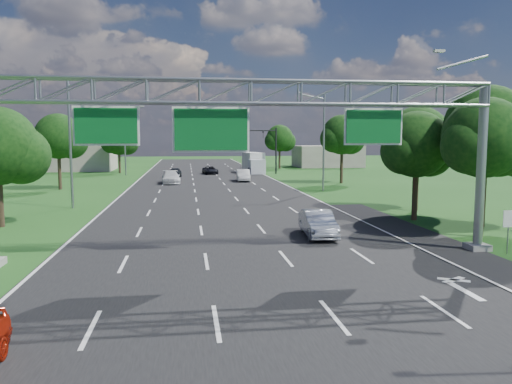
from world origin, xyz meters
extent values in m
plane|color=#1A4915|center=(0.00, 30.00, 0.00)|extent=(220.00, 220.00, 0.00)
cube|color=black|center=(0.00, 30.00, 0.00)|extent=(18.00, 180.00, 0.02)
cube|color=black|center=(10.20, 14.00, 0.00)|extent=(3.00, 30.00, 0.02)
cube|color=gray|center=(11.50, 12.00, 0.15)|extent=(1.00, 1.00, 0.30)
cylinder|color=gray|center=(11.50, 12.00, 4.00)|extent=(0.44, 0.44, 8.00)
cylinder|color=gray|center=(10.30, 12.00, 9.00)|extent=(2.54, 0.12, 0.79)
cube|color=beige|center=(9.10, 12.00, 9.50)|extent=(0.50, 0.22, 0.12)
cube|color=white|center=(-6.00, 11.98, 6.00)|extent=(2.80, 0.05, 1.70)
cube|color=#0B5D23|center=(-6.00, 11.92, 6.00)|extent=(2.62, 0.05, 1.52)
cube|color=white|center=(-1.50, 11.98, 5.85)|extent=(3.40, 0.05, 2.00)
cube|color=#0B5D23|center=(-1.50, 11.92, 5.85)|extent=(3.22, 0.05, 1.82)
cube|color=white|center=(6.00, 11.98, 6.00)|extent=(2.80, 0.05, 1.70)
cube|color=#0B5D23|center=(6.00, 11.92, 6.00)|extent=(2.62, 0.05, 1.52)
cylinder|color=gray|center=(12.40, 11.00, 1.00)|extent=(0.06, 0.06, 2.00)
cube|color=white|center=(12.40, 10.97, 1.70)|extent=(0.60, 0.04, 0.80)
cylinder|color=black|center=(11.00, 65.00, 3.50)|extent=(0.24, 0.24, 7.00)
cylinder|color=black|center=(5.00, 65.00, 6.60)|extent=(12.00, 0.18, 0.18)
imported|color=black|center=(-1.00, 65.00, 6.05)|extent=(0.18, 0.22, 1.10)
imported|color=black|center=(4.00, 65.00, 6.05)|extent=(0.18, 0.22, 1.10)
imported|color=black|center=(9.00, 65.00, 6.05)|extent=(0.18, 0.22, 1.10)
cylinder|color=gray|center=(-11.50, 30.00, 5.00)|extent=(0.20, 0.20, 10.00)
cylinder|color=gray|center=(-10.20, 30.00, 9.70)|extent=(2.78, 0.12, 0.60)
cube|color=beige|center=(-8.90, 30.00, 10.10)|extent=(0.55, 0.22, 0.12)
cylinder|color=gray|center=(-11.50, 65.00, 5.00)|extent=(0.20, 0.20, 10.00)
cylinder|color=gray|center=(-10.20, 65.00, 9.70)|extent=(2.78, 0.12, 0.60)
cube|color=beige|center=(-8.90, 65.00, 10.10)|extent=(0.55, 0.22, 0.12)
cylinder|color=gray|center=(11.50, 40.00, 5.00)|extent=(0.20, 0.20, 10.00)
cylinder|color=gray|center=(10.20, 40.00, 9.70)|extent=(2.78, 0.12, 0.60)
cube|color=beige|center=(8.90, 40.00, 10.10)|extent=(0.55, 0.22, 0.12)
cylinder|color=#2D2116|center=(13.50, 15.00, 1.87)|extent=(0.36, 0.36, 3.74)
sphere|color=black|center=(13.50, 15.00, 5.50)|extent=(4.40, 4.40, 4.40)
sphere|color=black|center=(14.60, 15.40, 4.95)|extent=(3.30, 3.30, 3.30)
sphere|color=black|center=(12.51, 14.70, 5.06)|extent=(3.08, 3.08, 3.08)
cylinder|color=#2D2116|center=(15.50, 18.00, 2.09)|extent=(0.36, 0.36, 4.18)
sphere|color=black|center=(15.50, 18.00, 6.18)|extent=(5.00, 5.00, 5.00)
sphere|color=black|center=(16.75, 18.40, 5.55)|extent=(3.75, 3.75, 3.75)
sphere|color=black|center=(14.38, 17.70, 5.68)|extent=(3.50, 3.50, 3.50)
cylinder|color=#2D2116|center=(12.50, 21.00, 1.65)|extent=(0.36, 0.36, 3.30)
sphere|color=black|center=(12.50, 21.00, 5.06)|extent=(4.40, 4.40, 4.40)
sphere|color=black|center=(13.60, 21.40, 4.51)|extent=(3.30, 3.30, 3.30)
sphere|color=black|center=(11.51, 20.70, 4.62)|extent=(3.08, 3.08, 3.08)
cylinder|color=#2D2116|center=(14.50, 25.00, 1.76)|extent=(0.36, 0.36, 3.52)
sphere|color=black|center=(14.50, 25.00, 5.44)|extent=(4.80, 4.80, 4.80)
sphere|color=black|center=(15.70, 25.40, 4.84)|extent=(3.60, 3.60, 3.60)
sphere|color=black|center=(13.42, 24.70, 4.96)|extent=(3.36, 3.36, 3.36)
cylinder|color=#2D2116|center=(-14.00, 22.00, 1.54)|extent=(0.36, 0.36, 3.08)
sphere|color=black|center=(-12.80, 22.40, 4.40)|extent=(3.60, 3.60, 3.60)
cylinder|color=#2D2116|center=(-16.00, 45.00, 1.87)|extent=(0.36, 0.36, 3.74)
sphere|color=black|center=(-16.00, 45.00, 5.66)|extent=(4.80, 4.80, 4.80)
sphere|color=black|center=(-14.80, 45.40, 5.06)|extent=(3.60, 3.60, 3.60)
sphere|color=black|center=(-17.08, 44.70, 5.18)|extent=(3.36, 3.36, 3.36)
cylinder|color=#2D2116|center=(-13.00, 70.00, 1.65)|extent=(0.36, 0.36, 3.30)
sphere|color=black|center=(-13.00, 70.00, 5.22)|extent=(4.80, 4.80, 4.80)
sphere|color=black|center=(-11.80, 70.40, 4.62)|extent=(3.60, 3.60, 3.60)
sphere|color=black|center=(-14.08, 69.70, 4.74)|extent=(3.36, 3.36, 3.36)
cylinder|color=#2D2116|center=(16.00, 48.00, 1.98)|extent=(0.36, 0.36, 3.96)
sphere|color=black|center=(16.00, 48.00, 5.88)|extent=(4.80, 4.80, 4.80)
sphere|color=black|center=(17.20, 48.40, 5.28)|extent=(3.60, 3.60, 3.60)
sphere|color=black|center=(14.92, 47.70, 5.40)|extent=(3.36, 3.36, 3.36)
cylinder|color=#2D2116|center=(14.00, 78.00, 1.76)|extent=(0.36, 0.36, 3.52)
sphere|color=black|center=(14.00, 78.00, 5.44)|extent=(4.80, 4.80, 4.80)
sphere|color=black|center=(15.20, 78.40, 4.84)|extent=(3.60, 3.60, 3.60)
sphere|color=black|center=(12.92, 77.70, 4.96)|extent=(3.36, 3.36, 3.36)
cube|color=gray|center=(-22.00, 78.00, 2.50)|extent=(14.00, 10.00, 5.00)
cube|color=gray|center=(24.00, 82.00, 2.00)|extent=(12.00, 9.00, 4.00)
imported|color=#B4B8C1|center=(4.62, 16.40, 0.73)|extent=(1.81, 4.49, 1.45)
imported|color=silver|center=(-4.50, 50.58, 0.75)|extent=(2.43, 5.29, 1.50)
imported|color=black|center=(0.96, 65.73, 0.59)|extent=(2.49, 4.43, 1.17)
imported|color=black|center=(-4.27, 59.12, 0.70)|extent=(2.11, 4.26, 1.40)
imported|color=silver|center=(4.55, 52.76, 0.73)|extent=(1.77, 4.53, 1.47)
cube|color=silver|center=(8.00, 69.07, 1.66)|extent=(3.04, 6.25, 3.02)
cube|color=silver|center=(8.00, 64.85, 1.11)|extent=(2.53, 2.45, 2.21)
cylinder|color=black|center=(6.89, 65.05, 0.50)|extent=(0.35, 1.01, 1.01)
cylinder|color=black|center=(9.11, 65.05, 0.50)|extent=(0.35, 1.01, 1.01)
cylinder|color=black|center=(6.89, 71.08, 0.50)|extent=(0.35, 1.01, 1.01)
cylinder|color=black|center=(9.11, 71.08, 0.50)|extent=(0.35, 1.01, 1.01)
camera|label=1|loc=(-2.61, -10.32, 5.48)|focal=35.00mm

